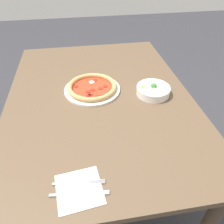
{
  "coord_description": "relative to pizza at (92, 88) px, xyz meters",
  "views": [
    {
      "loc": [
        0.97,
        -0.09,
        1.41
      ],
      "look_at": [
        0.18,
        0.04,
        0.75
      ],
      "focal_mm": 35.0,
      "sensor_mm": 36.0,
      "label": 1
    }
  ],
  "objects": [
    {
      "name": "ground_plane",
      "position": [
        0.05,
        0.03,
        -0.74
      ],
      "size": [
        8.0,
        8.0,
        0.0
      ],
      "primitive_type": "plane",
      "color": "#333338"
    },
    {
      "name": "dining_table",
      "position": [
        0.05,
        0.03,
        -0.11
      ],
      "size": [
        1.35,
        0.98,
        0.73
      ],
      "color": "brown",
      "rests_on": "ground_plane"
    },
    {
      "name": "pizza",
      "position": [
        0.0,
        0.0,
        0.0
      ],
      "size": [
        0.31,
        0.31,
        0.04
      ],
      "color": "white",
      "rests_on": "dining_table"
    },
    {
      "name": "bowl",
      "position": [
        0.09,
        0.32,
        0.01
      ],
      "size": [
        0.18,
        0.18,
        0.07
      ],
      "color": "white",
      "rests_on": "dining_table"
    },
    {
      "name": "napkin",
      "position": [
        0.6,
        -0.1,
        -0.02
      ],
      "size": [
        0.17,
        0.17,
        0.0
      ],
      "color": "white",
      "rests_on": "dining_table"
    },
    {
      "name": "fork",
      "position": [
        0.58,
        -0.1,
        -0.01
      ],
      "size": [
        0.03,
        0.18,
        0.0
      ],
      "rotation": [
        0.0,
        0.0,
        1.47
      ],
      "color": "silver",
      "rests_on": "napkin"
    },
    {
      "name": "knife",
      "position": [
        0.62,
        -0.11,
        -0.01
      ],
      "size": [
        0.03,
        0.2,
        0.01
      ],
      "rotation": [
        0.0,
        0.0,
        1.47
      ],
      "color": "silver",
      "rests_on": "napkin"
    }
  ]
}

